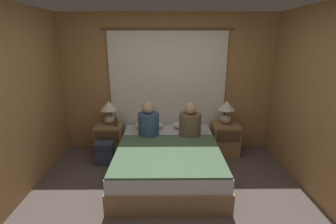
% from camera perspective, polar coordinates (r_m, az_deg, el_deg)
% --- Properties ---
extents(ground_plane, '(16.00, 16.00, 0.00)m').
position_cam_1_polar(ground_plane, '(3.23, 0.18, -22.64)').
color(ground_plane, '#564C47').
extents(wall_back, '(3.98, 0.06, 2.50)m').
position_cam_1_polar(wall_back, '(4.55, -0.08, 6.68)').
color(wall_back, '#A37547').
rests_on(wall_back, ground_plane).
extents(curtain_panel, '(2.32, 0.02, 2.22)m').
position_cam_1_polar(curtain_panel, '(4.52, -0.07, 4.74)').
color(curtain_panel, white).
rests_on(curtain_panel, ground_plane).
extents(bed, '(1.55, 1.94, 0.49)m').
position_cam_1_polar(bed, '(3.85, 0.03, -11.26)').
color(bed, '#99754C').
rests_on(bed, ground_plane).
extents(nightstand_left, '(0.47, 0.44, 0.57)m').
position_cam_1_polar(nightstand_left, '(4.59, -13.37, -6.25)').
color(nightstand_left, '#937047').
rests_on(nightstand_left, ground_plane).
extents(nightstand_right, '(0.47, 0.44, 0.57)m').
position_cam_1_polar(nightstand_right, '(4.61, 13.24, -6.17)').
color(nightstand_right, '#937047').
rests_on(nightstand_right, ground_plane).
extents(lamp_left, '(0.30, 0.30, 0.42)m').
position_cam_1_polar(lamp_left, '(4.46, -13.69, 0.51)').
color(lamp_left, '#B2A899').
rests_on(lamp_left, nightstand_left).
extents(lamp_right, '(0.30, 0.30, 0.42)m').
position_cam_1_polar(lamp_right, '(4.48, 13.54, 0.57)').
color(lamp_right, '#B2A899').
rests_on(lamp_right, nightstand_right).
extents(pillow_left, '(0.52, 0.33, 0.12)m').
position_cam_1_polar(pillow_left, '(4.44, -4.47, -3.05)').
color(pillow_left, silver).
rests_on(pillow_left, bed).
extents(pillow_right, '(0.52, 0.33, 0.12)m').
position_cam_1_polar(pillow_right, '(4.44, 4.37, -3.03)').
color(pillow_right, silver).
rests_on(pillow_right, bed).
extents(blanket_on_bed, '(1.49, 1.31, 0.03)m').
position_cam_1_polar(blanket_on_bed, '(3.47, 0.08, -9.70)').
color(blanket_on_bed, '#4C6B4C').
rests_on(blanket_on_bed, bed).
extents(person_left_in_bed, '(0.35, 0.35, 0.59)m').
position_cam_1_polar(person_left_in_bed, '(4.03, -4.56, -2.46)').
color(person_left_in_bed, '#38517A').
rests_on(person_left_in_bed, bed).
extents(person_right_in_bed, '(0.36, 0.36, 0.58)m').
position_cam_1_polar(person_right_in_bed, '(4.04, 5.19, -2.56)').
color(person_right_in_bed, brown).
rests_on(person_right_in_bed, bed).
extents(beer_bottle_on_left_stand, '(0.07, 0.07, 0.20)m').
position_cam_1_polar(beer_bottle_on_left_stand, '(4.36, -12.14, -2.37)').
color(beer_bottle_on_left_stand, '#513819').
rests_on(beer_bottle_on_left_stand, nightstand_left).
extents(backpack_on_floor, '(0.30, 0.22, 0.39)m').
position_cam_1_polar(backpack_on_floor, '(4.29, -14.65, -9.03)').
color(backpack_on_floor, '#333D56').
rests_on(backpack_on_floor, ground_plane).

